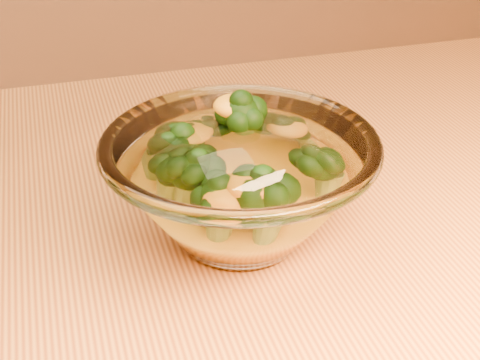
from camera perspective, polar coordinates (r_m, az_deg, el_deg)
The scene contains 4 objects.
table at distance 0.60m, azimuth -5.00°, elevation -14.22°, with size 1.20×0.80×0.75m.
glass_bowl at distance 0.53m, azimuth 0.00°, elevation -0.44°, with size 0.22×0.22×0.10m.
cheese_sauce at distance 0.54m, azimuth 0.00°, elevation -2.29°, with size 0.13×0.13×0.04m, color yellow.
broccoli_heap at distance 0.53m, azimuth -0.68°, elevation 1.40°, with size 0.14×0.15×0.08m.
Camera 1 is at (-0.07, -0.42, 1.08)m, focal length 50.00 mm.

